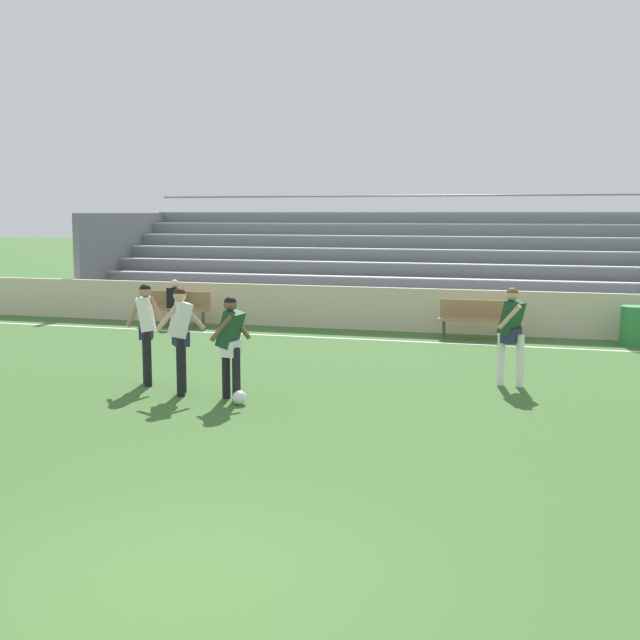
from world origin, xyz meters
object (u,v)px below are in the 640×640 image
player_dark_trailing_run (511,328)px  soccer_ball (240,398)px  bench_near_bin (176,305)px  player_white_deep_cover (146,325)px  player_dark_wide_right (231,339)px  player_white_challenging (181,331)px  trash_bin (634,326)px  bench_near_wall_gap (478,316)px  spectator_seated (174,299)px  bleacher_stand (392,261)px

player_dark_trailing_run → soccer_ball: 4.72m
bench_near_bin → player_white_deep_cover: size_ratio=1.05×
player_dark_wide_right → soccer_ball: size_ratio=7.37×
player_white_challenging → trash_bin: bearing=45.7°
player_dark_wide_right → soccer_ball: player_dark_wide_right is taller
bench_near_wall_gap → player_dark_wide_right: size_ratio=1.11×
spectator_seated → soccer_ball: size_ratio=5.50×
bench_near_bin → spectator_seated: spectator_seated is taller
player_dark_trailing_run → soccer_ball: player_dark_trailing_run is taller
soccer_ball → spectator_seated: bearing=122.9°
player_white_deep_cover → player_dark_trailing_run: bearing=15.9°
spectator_seated → player_dark_trailing_run: (8.78, -5.05, 0.29)m
spectator_seated → player_dark_trailing_run: 10.13m
player_dark_wide_right → player_dark_trailing_run: 4.70m
bleacher_stand → bench_near_wall_gap: (2.99, -4.49, -0.97)m
soccer_ball → bleacher_stand: bearing=91.2°
player_dark_trailing_run → player_white_deep_cover: bearing=-164.1°
soccer_ball → player_dark_trailing_run: bearing=34.3°
bench_near_wall_gap → player_white_deep_cover: size_ratio=1.05×
spectator_seated → player_white_challenging: (3.77, -7.25, 0.33)m
trash_bin → soccer_ball: 9.97m
player_white_challenging → player_white_deep_cover: (-0.90, 0.52, -0.00)m
bench_near_bin → soccer_ball: size_ratio=8.18×
bench_near_wall_gap → player_white_challenging: bearing=-118.0°
bleacher_stand → player_white_deep_cover: bearing=-99.1°
bleacher_stand → trash_bin: bearing=-34.6°
player_white_deep_cover → player_dark_wide_right: bearing=-19.6°
trash_bin → bench_near_bin: bearing=-179.5°
player_white_challenging → bleacher_stand: bearing=85.6°
player_dark_wide_right → spectator_seated: bearing=122.5°
bench_near_bin → bench_near_wall_gap: bearing=0.0°
spectator_seated → player_dark_trailing_run: player_dark_trailing_run is taller
bench_near_bin → trash_bin: bench_near_bin is taller
bench_near_bin → soccer_ball: (4.95, -7.78, -0.44)m
player_dark_trailing_run → soccer_ball: size_ratio=7.58×
bench_near_wall_gap → bench_near_bin: 7.68m
player_white_challenging → player_dark_trailing_run: size_ratio=1.03×
bleacher_stand → spectator_seated: bleacher_stand is taller
bench_near_wall_gap → soccer_ball: 8.26m
bleacher_stand → trash_bin: size_ratio=20.29×
bench_near_bin → player_dark_trailing_run: player_dark_trailing_run is taller
spectator_seated → player_white_challenging: 8.18m
player_dark_trailing_run → soccer_ball: bearing=-145.7°
bench_near_bin → trash_bin: 11.06m
bench_near_wall_gap → trash_bin: (3.38, 0.09, -0.11)m
player_white_deep_cover → soccer_ball: player_white_deep_cover is taller
bench_near_bin → player_white_deep_cover: bearing=-67.2°
bleacher_stand → player_dark_trailing_run: (4.09, -9.66, -0.52)m
bleacher_stand → player_white_challenging: size_ratio=10.23×
player_white_challenging → player_white_deep_cover: size_ratio=1.00×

